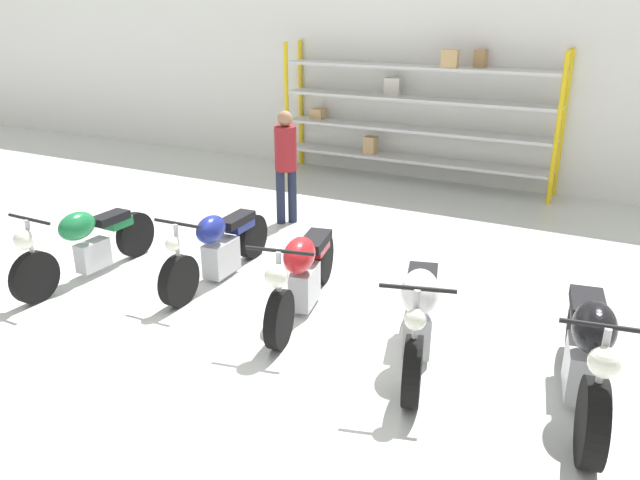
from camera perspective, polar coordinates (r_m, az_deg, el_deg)
ground_plane at (r=6.66m, az=-1.60°, el=-6.73°), size 30.00×30.00×0.00m
back_wall at (r=11.49m, az=13.17°, el=13.88°), size 30.00×0.08×3.60m
shelving_rack at (r=11.45m, az=8.48°, el=11.49°), size 5.03×0.63×2.42m
motorcycle_green at (r=7.81m, az=-20.68°, el=-0.20°), size 0.63×2.11×0.96m
motorcycle_blue at (r=7.42m, az=-9.24°, el=-0.64°), size 0.58×2.09×0.94m
motorcycle_red at (r=6.52m, az=-1.60°, el=-2.98°), size 0.76×2.10×0.98m
motorcycle_white at (r=5.76m, az=9.03°, el=-6.63°), size 0.83×2.04×1.03m
motorcycle_black at (r=5.46m, az=23.25°, el=-9.57°), size 0.67×2.09×1.08m
person_browsing at (r=9.11m, az=-3.15°, el=7.45°), size 0.45×0.45×1.67m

